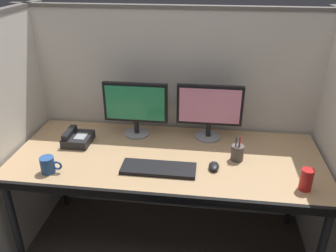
{
  "coord_description": "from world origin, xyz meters",
  "views": [
    {
      "loc": [
        0.24,
        -1.49,
        1.84
      ],
      "look_at": [
        0.0,
        0.35,
        0.92
      ],
      "focal_mm": 36.41,
      "sensor_mm": 36.0,
      "label": 1
    }
  ],
  "objects": [
    {
      "name": "pen_cup",
      "position": [
        0.43,
        0.31,
        0.79
      ],
      "size": [
        0.08,
        0.08,
        0.17
      ],
      "color": "#4C4742",
      "rests_on": "desk"
    },
    {
      "name": "computer_mouse",
      "position": [
        0.29,
        0.19,
        0.76
      ],
      "size": [
        0.06,
        0.1,
        0.04
      ],
      "color": "black",
      "rests_on": "desk"
    },
    {
      "name": "desk",
      "position": [
        0.0,
        0.29,
        0.69
      ],
      "size": [
        1.9,
        0.8,
        0.74
      ],
      "color": "tan",
      "rests_on": "ground"
    },
    {
      "name": "cubicle_partition_rear",
      "position": [
        0.0,
        0.74,
        0.79
      ],
      "size": [
        2.21,
        0.06,
        1.57
      ],
      "color": "beige",
      "rests_on": "ground"
    },
    {
      "name": "soda_can",
      "position": [
        0.77,
        0.06,
        0.8
      ],
      "size": [
        0.07,
        0.07,
        0.12
      ],
      "primitive_type": "cylinder",
      "color": "red",
      "rests_on": "desk"
    },
    {
      "name": "cubicle_partition_left",
      "position": [
        -0.99,
        0.2,
        0.79
      ],
      "size": [
        0.06,
        1.41,
        1.57
      ],
      "color": "beige",
      "rests_on": "ground"
    },
    {
      "name": "desk_phone",
      "position": [
        -0.61,
        0.38,
        0.77
      ],
      "size": [
        0.17,
        0.19,
        0.09
      ],
      "color": "black",
      "rests_on": "desk"
    },
    {
      "name": "keyboard_main",
      "position": [
        -0.03,
        0.13,
        0.75
      ],
      "size": [
        0.43,
        0.15,
        0.02
      ],
      "primitive_type": "cube",
      "color": "black",
      "rests_on": "desk"
    },
    {
      "name": "monitor_right",
      "position": [
        0.25,
        0.57,
        0.96
      ],
      "size": [
        0.43,
        0.17,
        0.37
      ],
      "color": "gray",
      "rests_on": "desk"
    },
    {
      "name": "coffee_mug",
      "position": [
        -0.65,
        0.04,
        0.79
      ],
      "size": [
        0.13,
        0.08,
        0.09
      ],
      "color": "#264C8C",
      "rests_on": "desk"
    },
    {
      "name": "monitor_left",
      "position": [
        -0.24,
        0.55,
        0.96
      ],
      "size": [
        0.43,
        0.17,
        0.37
      ],
      "color": "gray",
      "rests_on": "desk"
    }
  ]
}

